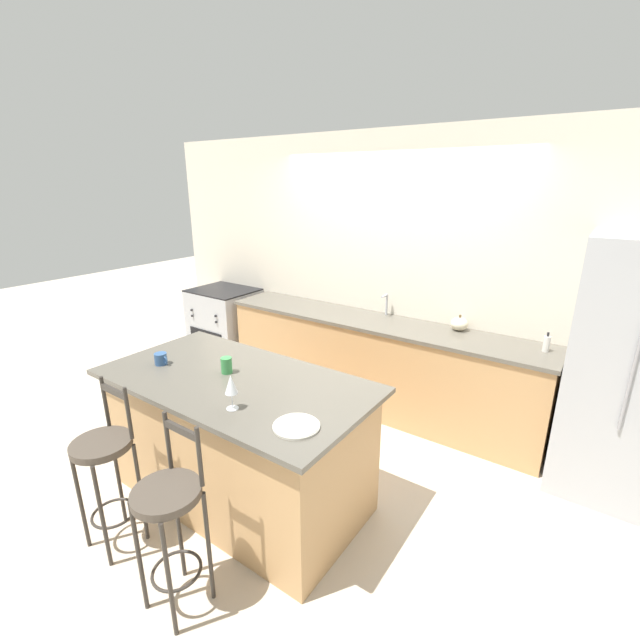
# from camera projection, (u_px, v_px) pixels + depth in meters

# --- Properties ---
(ground_plane) EXTENTS (18.00, 18.00, 0.00)m
(ground_plane) POSITION_uv_depth(u_px,v_px,m) (356.00, 419.00, 4.20)
(ground_plane) COLOR beige
(wall_back) EXTENTS (6.00, 0.07, 2.70)m
(wall_back) POSITION_uv_depth(u_px,v_px,m) (392.00, 273.00, 4.30)
(wall_back) COLOR beige
(wall_back) RESTS_ON ground_plane
(back_counter) EXTENTS (3.29, 0.64, 0.93)m
(back_counter) POSITION_uv_depth(u_px,v_px,m) (375.00, 363.00, 4.34)
(back_counter) COLOR tan
(back_counter) RESTS_ON ground_plane
(sink_faucet) EXTENTS (0.02, 0.13, 0.22)m
(sink_faucet) POSITION_uv_depth(u_px,v_px,m) (386.00, 302.00, 4.30)
(sink_faucet) COLOR #ADAFB5
(sink_faucet) RESTS_ON back_counter
(kitchen_island) EXTENTS (1.92, 1.01, 0.95)m
(kitchen_island) POSITION_uv_depth(u_px,v_px,m) (238.00, 438.00, 3.05)
(kitchen_island) COLOR tan
(kitchen_island) RESTS_ON ground_plane
(oven_range) EXTENTS (0.76, 0.68, 0.95)m
(oven_range) POSITION_uv_depth(u_px,v_px,m) (226.00, 326.00, 5.45)
(oven_range) COLOR #ADAFB5
(oven_range) RESTS_ON ground_plane
(bar_stool_near) EXTENTS (0.35, 0.35, 1.09)m
(bar_stool_near) POSITION_uv_depth(u_px,v_px,m) (106.00, 462.00, 2.59)
(bar_stool_near) COLOR #332D28
(bar_stool_near) RESTS_ON ground_plane
(bar_stool_far) EXTENTS (0.35, 0.35, 1.09)m
(bar_stool_far) POSITION_uv_depth(u_px,v_px,m) (171.00, 513.00, 2.19)
(bar_stool_far) COLOR #332D28
(bar_stool_far) RESTS_ON ground_plane
(dinner_plate) EXTENTS (0.26, 0.26, 0.02)m
(dinner_plate) POSITION_uv_depth(u_px,v_px,m) (296.00, 426.00, 2.32)
(dinner_plate) COLOR beige
(dinner_plate) RESTS_ON kitchen_island
(wine_glass) EXTENTS (0.08, 0.08, 0.22)m
(wine_glass) POSITION_uv_depth(u_px,v_px,m) (231.00, 385.00, 2.47)
(wine_glass) COLOR white
(wine_glass) RESTS_ON kitchen_island
(coffee_mug) EXTENTS (0.12, 0.09, 0.09)m
(coffee_mug) POSITION_uv_depth(u_px,v_px,m) (161.00, 359.00, 3.11)
(coffee_mug) COLOR #335689
(coffee_mug) RESTS_ON kitchen_island
(tumbler_cup) EXTENTS (0.08, 0.08, 0.11)m
(tumbler_cup) POSITION_uv_depth(u_px,v_px,m) (227.00, 365.00, 2.97)
(tumbler_cup) COLOR #3D934C
(tumbler_cup) RESTS_ON kitchen_island
(pumpkin_decoration) EXTENTS (0.16, 0.16, 0.14)m
(pumpkin_decoration) POSITION_uv_depth(u_px,v_px,m) (459.00, 324.00, 3.89)
(pumpkin_decoration) COLOR beige
(pumpkin_decoration) RESTS_ON back_counter
(soap_bottle) EXTENTS (0.05, 0.05, 0.16)m
(soap_bottle) POSITION_uv_depth(u_px,v_px,m) (546.00, 344.00, 3.39)
(soap_bottle) COLOR silver
(soap_bottle) RESTS_ON back_counter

